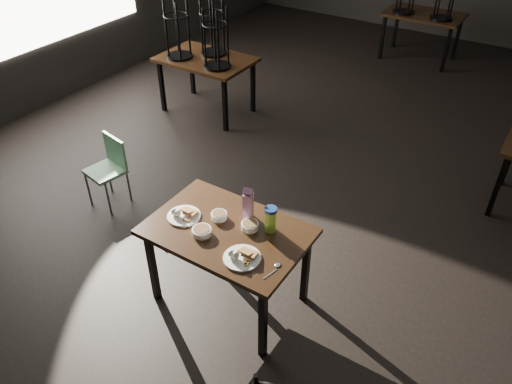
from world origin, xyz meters
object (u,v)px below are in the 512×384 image
Objects in this scene: water_bottle at (271,219)px; school_chair at (109,165)px; main_table at (228,237)px; juice_carton at (248,204)px.

school_chair is (-2.06, 0.28, -0.42)m from water_bottle.
juice_carton is (0.06, 0.20, 0.21)m from main_table.
juice_carton is 1.36× the size of water_bottle.
main_table is 1.66× the size of school_chair.
main_table is at bearing -105.17° from juice_carton.
juice_carton reaches higher than school_chair.
water_bottle is at bearing 31.91° from main_table.
juice_carton is 0.22m from water_bottle.
juice_carton reaches higher than main_table.
school_chair is at bearing 172.16° from water_bottle.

